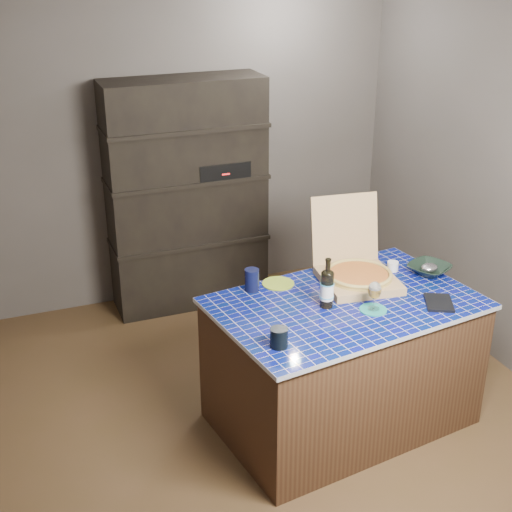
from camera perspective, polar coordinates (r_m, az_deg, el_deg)
name	(u,v)px	position (r m, az deg, el deg)	size (l,w,h in m)	color
room	(260,221)	(4.05, 0.32, 2.81)	(3.50, 3.50, 3.50)	#523823
shelving_unit	(187,196)	(5.54, -5.51, 4.83)	(1.20, 0.41, 1.80)	black
kitchen_island	(342,362)	(4.32, 6.93, -8.42)	(1.61, 1.15, 0.82)	#452D1B
pizza_box	(357,272)	(4.32, 8.09, -1.28)	(0.49, 0.57, 0.47)	tan
mead_bottle	(327,288)	(4.00, 5.70, -2.56)	(0.08, 0.08, 0.30)	black
teal_trivet	(373,310)	(4.05, 9.36, -4.25)	(0.15, 0.15, 0.01)	#177C72
wine_glass	(375,291)	(3.99, 9.47, -2.76)	(0.08, 0.08, 0.17)	white
tumbler	(279,338)	(3.63, 1.85, -6.55)	(0.09, 0.09, 0.10)	black
dvd_case	(439,303)	(4.19, 14.42, -3.63)	(0.15, 0.21, 0.02)	black
bowl	(429,269)	(4.53, 13.70, -1.03)	(0.25, 0.25, 0.06)	black
foil_contents	(429,268)	(4.53, 13.71, -0.91)	(0.11, 0.09, 0.05)	#A8A7B2
white_jar	(393,266)	(4.53, 10.88, -0.81)	(0.07, 0.07, 0.06)	white
navy_cup	(252,280)	(4.18, -0.33, -1.93)	(0.09, 0.09, 0.13)	black
green_trivet	(278,283)	(4.29, 1.78, -2.21)	(0.19, 0.19, 0.01)	olive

